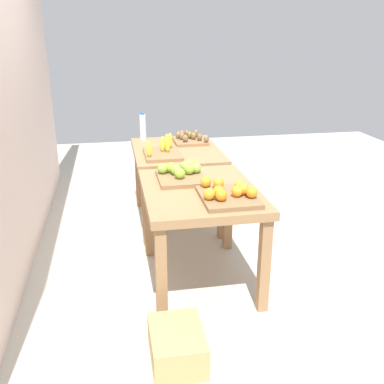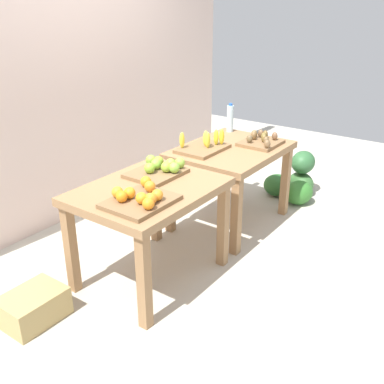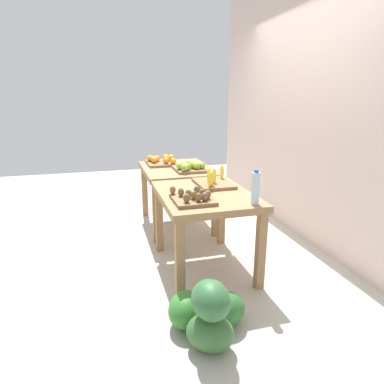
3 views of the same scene
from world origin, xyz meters
name	(u,v)px [view 2 (image 2 of 3)]	position (x,y,z in m)	size (l,w,h in m)	color
ground_plane	(195,246)	(0.00, 0.00, 0.00)	(8.00, 8.00, 0.00)	#B7B1A2
back_wall	(71,53)	(0.00, 1.35, 1.50)	(4.40, 0.12, 3.00)	beige
display_table_left	(149,201)	(-0.56, 0.00, 0.63)	(1.04, 0.80, 0.74)	#966E48
display_table_right	(231,159)	(0.56, 0.00, 0.63)	(1.04, 0.80, 0.74)	#966E48
orange_bin	(140,198)	(-0.80, -0.14, 0.78)	(0.45, 0.37, 0.11)	brown
apple_bin	(160,169)	(-0.32, 0.10, 0.78)	(0.42, 0.34, 0.11)	brown
banana_crate	(204,146)	(0.35, 0.15, 0.77)	(0.44, 0.32, 0.17)	brown
kiwi_bin	(261,141)	(0.79, -0.17, 0.77)	(0.36, 0.33, 0.10)	brown
water_bottle	(230,118)	(0.99, 0.28, 0.87)	(0.07, 0.07, 0.28)	silver
watermelon_pile	(295,181)	(1.46, -0.26, 0.18)	(0.64, 0.64, 0.48)	#34612F
cardboard_produce_box	(33,307)	(-1.40, 0.30, 0.10)	(0.40, 0.30, 0.20)	tan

